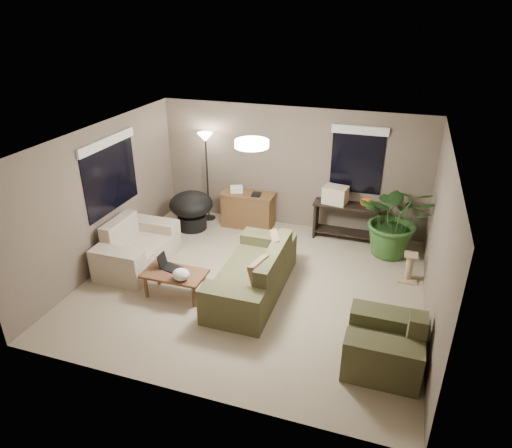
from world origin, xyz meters
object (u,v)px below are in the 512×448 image
(console_table, at_px, (346,219))
(houseplant, at_px, (395,227))
(loveseat, at_px, (136,249))
(main_sofa, at_px, (255,276))
(cat_scratching_post, at_px, (409,269))
(floor_lamp, at_px, (206,148))
(papasan_chair, at_px, (191,208))
(armchair, at_px, (385,346))
(coffee_table, at_px, (175,276))
(desk, at_px, (248,210))

(console_table, distance_m, houseplant, 1.01)
(loveseat, bearing_deg, main_sofa, -4.54)
(console_table, relative_size, cat_scratching_post, 2.60)
(floor_lamp, height_order, cat_scratching_post, floor_lamp)
(console_table, bearing_deg, houseplant, -20.65)
(papasan_chair, bearing_deg, floor_lamp, 76.64)
(loveseat, distance_m, console_table, 4.06)
(houseplant, distance_m, cat_scratching_post, 0.96)
(main_sofa, relative_size, armchair, 2.20)
(cat_scratching_post, bearing_deg, main_sofa, -154.05)
(papasan_chair, height_order, houseplant, houseplant)
(armchair, relative_size, papasan_chair, 1.11)
(papasan_chair, distance_m, cat_scratching_post, 4.42)
(main_sofa, bearing_deg, loveseat, 175.46)
(main_sofa, xyz_separation_m, houseplant, (2.06, 1.99, 0.28))
(coffee_table, relative_size, console_table, 0.77)
(armchair, bearing_deg, desk, 132.13)
(armchair, relative_size, coffee_table, 1.00)
(armchair, bearing_deg, cat_scratching_post, 83.38)
(coffee_table, distance_m, cat_scratching_post, 3.93)
(houseplant, bearing_deg, main_sofa, -135.98)
(console_table, height_order, cat_scratching_post, console_table)
(papasan_chair, distance_m, floor_lamp, 1.27)
(main_sofa, distance_m, houseplant, 2.88)
(armchair, distance_m, coffee_table, 3.36)
(coffee_table, distance_m, desk, 2.79)
(armchair, height_order, houseplant, houseplant)
(desk, relative_size, console_table, 0.85)
(main_sofa, bearing_deg, papasan_chair, 137.44)
(console_table, distance_m, cat_scratching_post, 1.74)
(floor_lamp, xyz_separation_m, houseplant, (3.92, -0.39, -1.03))
(papasan_chair, bearing_deg, loveseat, -100.90)
(houseplant, bearing_deg, loveseat, -157.47)
(floor_lamp, bearing_deg, cat_scratching_post, -16.21)
(console_table, xyz_separation_m, cat_scratching_post, (1.25, -1.19, -0.22))
(loveseat, bearing_deg, console_table, 32.22)
(main_sofa, bearing_deg, floor_lamp, 127.80)
(console_table, xyz_separation_m, houseplant, (0.93, -0.35, 0.13))
(papasan_chair, height_order, floor_lamp, floor_lamp)
(desk, bearing_deg, console_table, 1.65)
(console_table, bearing_deg, coffee_table, -129.27)
(main_sofa, bearing_deg, console_table, 64.29)
(loveseat, height_order, desk, loveseat)
(loveseat, height_order, papasan_chair, loveseat)
(console_table, relative_size, houseplant, 0.89)
(console_table, bearing_deg, desk, -178.35)
(coffee_table, relative_size, papasan_chair, 1.11)
(coffee_table, xyz_separation_m, desk, (0.28, 2.77, 0.02))
(desk, bearing_deg, main_sofa, -68.41)
(floor_lamp, bearing_deg, loveseat, -101.54)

